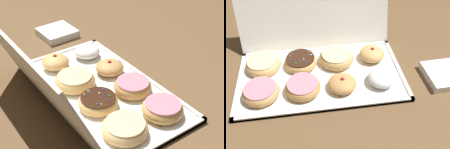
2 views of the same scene
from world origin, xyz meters
TOP-DOWN VIEW (x-y plane):
  - ground_plane at (0.00, 0.00)m, footprint 3.00×3.00m
  - donut_box at (0.00, 0.00)m, footprint 0.54×0.29m
  - box_lid_open at (0.00, 0.21)m, footprint 0.54×0.12m
  - pink_frosted_donut_0 at (-0.19, -0.06)m, footprint 0.11×0.11m
  - pink_frosted_donut_1 at (-0.06, -0.06)m, footprint 0.11×0.11m
  - jelly_filled_donut_2 at (0.06, -0.07)m, footprint 0.09×0.09m
  - powdered_filled_donut_3 at (0.19, -0.06)m, footprint 0.09×0.09m
  - glazed_ring_donut_4 at (-0.19, 0.06)m, footprint 0.12×0.12m
  - sprinkle_donut_5 at (-0.06, 0.06)m, footprint 0.11×0.11m
  - glazed_ring_donut_6 at (0.06, 0.06)m, footprint 0.12×0.12m
  - jelly_filled_donut_7 at (0.19, 0.06)m, footprint 0.09×0.09m
  - napkin_stack at (0.41, -0.06)m, footprint 0.13×0.13m

SIDE VIEW (x-z plane):
  - ground_plane at x=0.00m, z-range 0.00..0.00m
  - donut_box at x=0.00m, z-range 0.00..0.01m
  - napkin_stack at x=0.41m, z-range 0.00..0.03m
  - sprinkle_donut_5 at x=-0.06m, z-range 0.01..0.05m
  - glazed_ring_donut_4 at x=-0.19m, z-range 0.01..0.05m
  - pink_frosted_donut_1 at x=-0.06m, z-range 0.01..0.05m
  - pink_frosted_donut_0 at x=-0.19m, z-range 0.01..0.05m
  - jelly_filled_donut_2 at x=0.06m, z-range 0.01..0.05m
  - glazed_ring_donut_6 at x=0.06m, z-range 0.01..0.05m
  - powdered_filled_donut_3 at x=0.19m, z-range 0.01..0.05m
  - jelly_filled_donut_7 at x=0.19m, z-range 0.01..0.06m
  - box_lid_open at x=0.00m, z-range 0.00..0.27m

